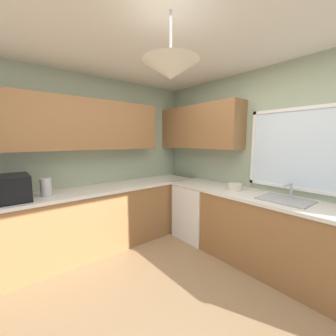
# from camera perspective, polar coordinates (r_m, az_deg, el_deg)

# --- Properties ---
(ground_plane) EXTENTS (8.50, 8.50, 0.00)m
(ground_plane) POSITION_cam_1_polar(r_m,az_deg,el_deg) (2.32, 0.64, -35.63)
(ground_plane) COLOR #997A56
(room_shell) EXTENTS (3.98, 3.57, 2.60)m
(room_shell) POSITION_cam_1_polar(r_m,az_deg,el_deg) (2.67, -1.89, 12.51)
(room_shell) COLOR #9EAD8E
(room_shell) RESTS_ON ground_plane
(counter_run_left) EXTENTS (0.65, 3.18, 0.90)m
(counter_run_left) POSITION_cam_1_polar(r_m,az_deg,el_deg) (3.31, -18.09, -12.82)
(counter_run_left) COLOR olive
(counter_run_left) RESTS_ON ground_plane
(counter_run_back) EXTENTS (3.07, 0.65, 0.90)m
(counter_run_back) POSITION_cam_1_polar(r_m,az_deg,el_deg) (2.95, 26.15, -15.83)
(counter_run_back) COLOR olive
(counter_run_back) RESTS_ON ground_plane
(dishwasher) EXTENTS (0.60, 0.60, 0.86)m
(dishwasher) POSITION_cam_1_polar(r_m,az_deg,el_deg) (3.54, 8.08, -11.59)
(dishwasher) COLOR white
(dishwasher) RESTS_ON ground_plane
(microwave) EXTENTS (0.48, 0.36, 0.29)m
(microwave) POSITION_cam_1_polar(r_m,az_deg,el_deg) (2.97, -36.92, -4.39)
(microwave) COLOR black
(microwave) RESTS_ON counter_run_left
(kettle) EXTENTS (0.13, 0.13, 0.22)m
(kettle) POSITION_cam_1_polar(r_m,az_deg,el_deg) (2.98, -30.26, -4.52)
(kettle) COLOR #B7B7BC
(kettle) RESTS_ON counter_run_left
(sink_assembly) EXTENTS (0.53, 0.40, 0.19)m
(sink_assembly) POSITION_cam_1_polar(r_m,az_deg,el_deg) (2.76, 29.22, -7.46)
(sink_assembly) COLOR #9EA0A5
(sink_assembly) RESTS_ON counter_run_back
(bowl) EXTENTS (0.19, 0.19, 0.09)m
(bowl) POSITION_cam_1_polar(r_m,az_deg,el_deg) (3.04, 17.72, -4.91)
(bowl) COLOR beige
(bowl) RESTS_ON counter_run_back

